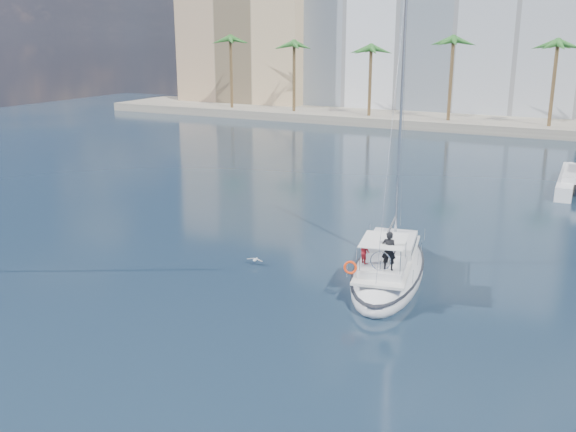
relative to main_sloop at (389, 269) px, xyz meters
The scene contains 8 objects.
ground 4.66m from the main_sloop, 148.00° to the right, with size 160.00×160.00×0.00m, color black.
quay 58.68m from the main_sloop, 93.84° to the left, with size 120.00×14.00×1.20m, color gray.
building_modern 73.57m from the main_sloop, 102.72° to the left, with size 42.00×16.00×28.00m, color white.
building_tan_left 81.53m from the main_sloop, 124.61° to the left, with size 22.00×14.00×22.00m, color tan.
palm_left 67.15m from the main_sloop, 124.81° to the left, with size 3.60×3.60×12.30m.
palm_centre 55.55m from the main_sloop, 94.12° to the left, with size 3.60×3.60×12.30m.
main_sloop is the anchor object (origin of this frame).
seagull 7.17m from the main_sloop, 168.70° to the right, with size 0.96×0.41×0.18m.
Camera 1 is at (13.26, -27.16, 12.03)m, focal length 40.00 mm.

